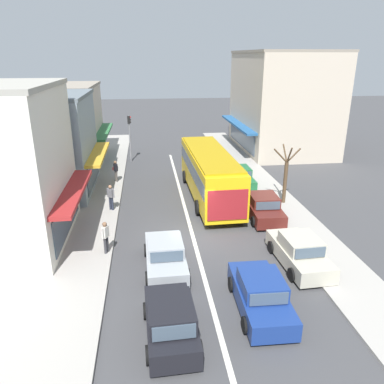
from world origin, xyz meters
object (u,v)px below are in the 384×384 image
object	(u,v)px
parked_sedan_kerb_third	(238,177)
sedan_adjacent_lane_lead	(165,256)
parked_sedan_kerb_front	(299,252)
sedan_behind_bus_mid	(260,294)
traffic_light_downstreet	(130,131)
hatchback_adjacent_lane_trail	(171,321)
street_tree_right	(285,177)
pedestrian_with_handbag_near	(116,170)
city_bus	(209,171)
pedestrian_far_walker	(111,196)
parked_sedan_kerb_second	(263,207)
pedestrian_browsing_midblock	(105,235)

from	to	relation	value
parked_sedan_kerb_third	sedan_adjacent_lane_lead	bearing A→B (deg)	-118.96
sedan_adjacent_lane_lead	parked_sedan_kerb_front	bearing A→B (deg)	-4.16
sedan_behind_bus_mid	traffic_light_downstreet	xyz separation A→B (m)	(-5.56, 22.41, 2.19)
hatchback_adjacent_lane_trail	parked_sedan_kerb_front	distance (m)	7.51
sedan_adjacent_lane_lead	hatchback_adjacent_lane_trail	xyz separation A→B (m)	(-0.08, -4.56, 0.05)
sedan_adjacent_lane_lead	street_tree_right	xyz separation A→B (m)	(8.20, 7.05, 1.21)
hatchback_adjacent_lane_trail	pedestrian_with_handbag_near	bearing A→B (deg)	99.75
city_bus	pedestrian_far_walker	world-z (taller)	city_bus
sedan_behind_bus_mid	parked_sedan_kerb_second	distance (m)	8.90
hatchback_adjacent_lane_trail	pedestrian_browsing_midblock	distance (m)	6.74
street_tree_right	pedestrian_far_walker	distance (m)	11.20
sedan_behind_bus_mid	pedestrian_with_handbag_near	world-z (taller)	pedestrian_with_handbag_near
traffic_light_downstreet	pedestrian_with_handbag_near	size ratio (longest dim) A/B	2.58
city_bus	pedestrian_browsing_midblock	bearing A→B (deg)	-130.79
city_bus	parked_sedan_kerb_third	distance (m)	3.59
hatchback_adjacent_lane_trail	pedestrian_far_walker	xyz separation A→B (m)	(-2.90, 11.65, 0.36)
sedan_behind_bus_mid	hatchback_adjacent_lane_trail	size ratio (longest dim) A/B	1.13
parked_sedan_kerb_second	parked_sedan_kerb_third	distance (m)	5.99
street_tree_right	pedestrian_browsing_midblock	bearing A→B (deg)	-153.59
street_tree_right	pedestrian_browsing_midblock	size ratio (longest dim) A/B	2.43
parked_sedan_kerb_third	traffic_light_downstreet	world-z (taller)	traffic_light_downstreet
city_bus	street_tree_right	bearing A→B (deg)	-21.62
sedan_adjacent_lane_lead	parked_sedan_kerb_second	xyz separation A→B (m)	(6.16, 5.06, 0.00)
city_bus	sedan_adjacent_lane_lead	world-z (taller)	city_bus
sedan_adjacent_lane_lead	pedestrian_with_handbag_near	world-z (taller)	pedestrian_with_handbag_near
pedestrian_with_handbag_near	pedestrian_far_walker	bearing A→B (deg)	-89.17
parked_sedan_kerb_front	parked_sedan_kerb_third	distance (m)	11.50
street_tree_right	parked_sedan_kerb_front	bearing A→B (deg)	-104.89
hatchback_adjacent_lane_trail	parked_sedan_kerb_second	world-z (taller)	hatchback_adjacent_lane_trail
sedan_behind_bus_mid	parked_sedan_kerb_front	distance (m)	4.04
traffic_light_downstreet	street_tree_right	xyz separation A→B (m)	(10.31, -11.95, -0.98)
city_bus	parked_sedan_kerb_third	world-z (taller)	city_bus
parked_sedan_kerb_front	pedestrian_browsing_midblock	xyz separation A→B (m)	(-9.00, 2.04, 0.40)
parked_sedan_kerb_third	hatchback_adjacent_lane_trail	bearing A→B (deg)	-111.63
hatchback_adjacent_lane_trail	parked_sedan_kerb_second	distance (m)	11.47
parked_sedan_kerb_second	street_tree_right	distance (m)	3.09
parked_sedan_kerb_front	pedestrian_far_walker	bearing A→B (deg)	140.61
city_bus	pedestrian_with_handbag_near	world-z (taller)	city_bus
street_tree_right	parked_sedan_kerb_second	bearing A→B (deg)	-135.68
sedan_behind_bus_mid	hatchback_adjacent_lane_trail	bearing A→B (deg)	-161.84
parked_sedan_kerb_second	traffic_light_downstreet	xyz separation A→B (m)	(-8.28, 13.94, 2.19)
city_bus	pedestrian_far_walker	bearing A→B (deg)	-164.38
parked_sedan_kerb_third	pedestrian_far_walker	world-z (taller)	pedestrian_far_walker
parked_sedan_kerb_front	pedestrian_with_handbag_near	bearing A→B (deg)	124.94
sedan_behind_bus_mid	sedan_adjacent_lane_lead	size ratio (longest dim) A/B	1.00
sedan_adjacent_lane_lead	pedestrian_far_walker	distance (m)	7.70
traffic_light_downstreet	street_tree_right	bearing A→B (deg)	-49.22
traffic_light_downstreet	pedestrian_far_walker	world-z (taller)	traffic_light_downstreet
pedestrian_with_handbag_near	pedestrian_far_walker	size ratio (longest dim) A/B	1.00
sedan_behind_bus_mid	street_tree_right	bearing A→B (deg)	65.56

